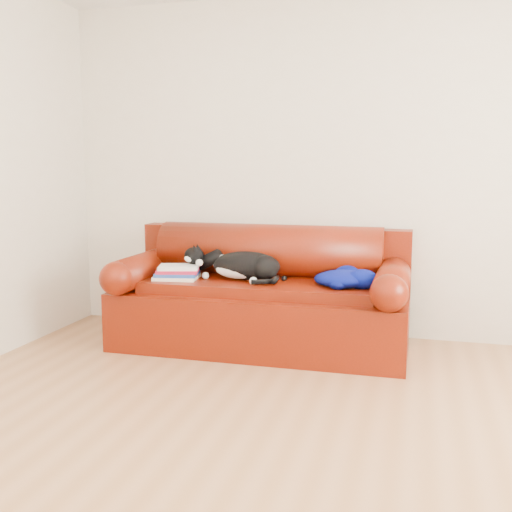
{
  "coord_description": "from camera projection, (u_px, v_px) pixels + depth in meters",
  "views": [
    {
      "loc": [
        0.55,
        -2.64,
        1.31
      ],
      "look_at": [
        -0.54,
        1.35,
        0.69
      ],
      "focal_mm": 42.0,
      "sensor_mm": 36.0,
      "label": 1
    }
  ],
  "objects": [
    {
      "name": "blanket",
      "position": [
        345.0,
        278.0,
        4.09
      ],
      "size": [
        0.48,
        0.39,
        0.14
      ],
      "rotation": [
        0.0,
        0.0,
        0.17
      ],
      "color": "#02024C",
      "rests_on": "sofa_base"
    },
    {
      "name": "sofa_back",
      "position": [
        269.0,
        268.0,
        4.57
      ],
      "size": [
        2.1,
        1.01,
        0.88
      ],
      "color": "#3F0D02",
      "rests_on": "ground"
    },
    {
      "name": "sofa_base",
      "position": [
        261.0,
        315.0,
        4.38
      ],
      "size": [
        2.1,
        0.9,
        0.5
      ],
      "color": "#3F0D02",
      "rests_on": "ground"
    },
    {
      "name": "cat",
      "position": [
        245.0,
        266.0,
        4.32
      ],
      "size": [
        0.68,
        0.42,
        0.26
      ],
      "rotation": [
        0.0,
        0.0,
        -0.33
      ],
      "color": "black",
      "rests_on": "sofa_base"
    },
    {
      "name": "ground",
      "position": [
        291.0,
        444.0,
        2.85
      ],
      "size": [
        4.5,
        4.5,
        0.0
      ],
      "primitive_type": "plane",
      "color": "#91623A",
      "rests_on": "ground"
    },
    {
      "name": "book_stack",
      "position": [
        178.0,
        272.0,
        4.36
      ],
      "size": [
        0.34,
        0.29,
        0.1
      ],
      "rotation": [
        0.0,
        0.0,
        0.21
      ],
      "color": "white",
      "rests_on": "sofa_base"
    },
    {
      "name": "room_shell",
      "position": [
        323.0,
        84.0,
        2.59
      ],
      "size": [
        4.52,
        4.02,
        2.61
      ],
      "color": "beige",
      "rests_on": "ground"
    }
  ]
}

